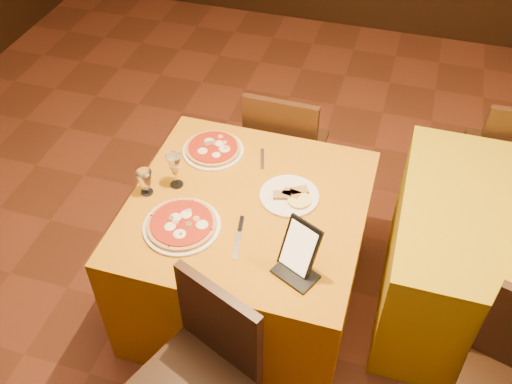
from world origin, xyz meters
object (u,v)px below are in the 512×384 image
(chair_side_far, at_px, (503,156))
(tablet, at_px, (300,247))
(side_table, at_px, (501,268))
(wine_glass, at_px, (175,170))
(main_table, at_px, (248,255))
(pizza_near, at_px, (182,225))
(chair_main_far, at_px, (287,146))
(pizza_far, at_px, (213,150))
(water_glass, at_px, (145,183))

(chair_side_far, relative_size, tablet, 3.73)
(side_table, bearing_deg, chair_side_far, 90.00)
(wine_glass, bearing_deg, main_table, -4.17)
(pizza_near, bearing_deg, chair_main_far, 77.15)
(tablet, bearing_deg, pizza_far, 160.36)
(pizza_far, bearing_deg, water_glass, -118.35)
(chair_side_far, distance_m, tablet, 1.72)
(pizza_near, height_order, pizza_far, same)
(side_table, xyz_separation_m, water_glass, (-1.73, -0.35, 0.44))
(main_table, bearing_deg, pizza_near, -136.27)
(chair_side_far, bearing_deg, main_table, 36.99)
(chair_side_far, bearing_deg, chair_main_far, 8.57)
(water_glass, xyz_separation_m, tablet, (0.80, -0.23, 0.06))
(side_table, relative_size, tablet, 4.51)
(side_table, xyz_separation_m, pizza_near, (-1.49, -0.51, 0.39))
(pizza_far, bearing_deg, wine_glass, -106.78)
(main_table, bearing_deg, pizza_far, 131.95)
(chair_main_far, bearing_deg, pizza_near, 78.46)
(main_table, distance_m, side_table, 1.28)
(chair_main_far, bearing_deg, main_table, 91.31)
(main_table, bearing_deg, wine_glass, 175.83)
(chair_side_far, bearing_deg, wine_glass, 29.26)
(chair_side_far, bearing_deg, pizza_far, 22.92)
(main_table, height_order, water_glass, water_glass)
(chair_main_far, relative_size, wine_glass, 4.79)
(water_glass, bearing_deg, chair_main_far, 61.17)
(wine_glass, bearing_deg, water_glass, -142.10)
(wine_glass, height_order, water_glass, wine_glass)
(pizza_far, bearing_deg, chair_main_far, 60.81)
(side_table, relative_size, chair_main_far, 1.21)
(tablet, bearing_deg, side_table, 57.12)
(pizza_far, distance_m, tablet, 0.85)
(main_table, distance_m, pizza_near, 0.51)
(side_table, distance_m, water_glass, 1.82)
(chair_main_far, height_order, pizza_far, chair_main_far)
(side_table, distance_m, pizza_near, 1.62)
(chair_side_far, xyz_separation_m, pizza_far, (-1.53, -0.78, 0.31))
(side_table, bearing_deg, wine_glass, -170.96)
(side_table, height_order, wine_glass, wine_glass)
(side_table, xyz_separation_m, tablet, (-0.93, -0.57, 0.49))
(main_table, xyz_separation_m, pizza_near, (-0.24, -0.23, 0.39))
(chair_main_far, relative_size, water_glass, 7.00)
(wine_glass, bearing_deg, side_table, 9.04)
(chair_side_far, xyz_separation_m, tablet, (-0.93, -1.38, 0.41))
(side_table, bearing_deg, pizza_far, 178.99)
(pizza_near, bearing_deg, tablet, -6.53)
(chair_side_far, distance_m, pizza_far, 1.75)
(tablet, bearing_deg, wine_glass, -179.32)
(water_glass, distance_m, tablet, 0.83)
(wine_glass, xyz_separation_m, tablet, (0.68, -0.32, 0.03))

